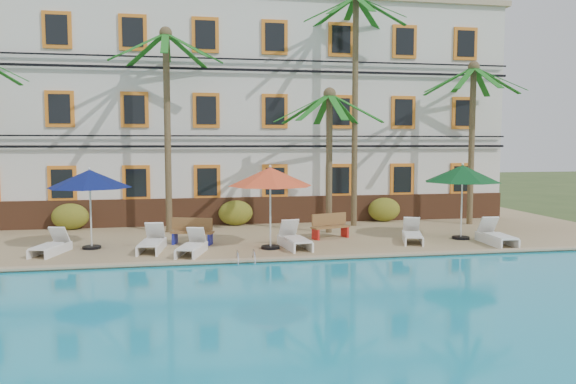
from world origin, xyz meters
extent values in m
plane|color=#384C23|center=(0.00, 0.00, 0.00)|extent=(100.00, 100.00, 0.00)
cube|color=tan|center=(0.00, 5.00, 0.12)|extent=(30.00, 12.00, 0.25)
cube|color=#199BBF|center=(0.00, -7.00, 0.10)|extent=(26.00, 12.00, 0.20)
cube|color=tan|center=(0.00, -0.90, 0.28)|extent=(30.00, 0.35, 0.06)
cube|color=silver|center=(0.00, 10.00, 5.25)|extent=(25.00, 6.00, 10.00)
cube|color=brown|center=(0.00, 6.94, 0.85)|extent=(25.00, 0.12, 1.20)
cube|color=tan|center=(0.00, 10.00, 10.35)|extent=(25.40, 6.40, 0.25)
cube|color=orange|center=(-7.50, 6.95, 2.15)|extent=(1.15, 0.10, 1.50)
cube|color=black|center=(-7.50, 6.90, 2.15)|extent=(0.85, 0.04, 1.20)
cube|color=orange|center=(-4.50, 6.95, 2.15)|extent=(1.15, 0.10, 1.50)
cube|color=black|center=(-4.50, 6.90, 2.15)|extent=(0.85, 0.04, 1.20)
cube|color=orange|center=(-1.50, 6.95, 2.15)|extent=(1.15, 0.10, 1.50)
cube|color=black|center=(-1.50, 6.90, 2.15)|extent=(0.85, 0.04, 1.20)
cube|color=orange|center=(1.50, 6.95, 2.15)|extent=(1.15, 0.10, 1.50)
cube|color=black|center=(1.50, 6.90, 2.15)|extent=(0.85, 0.04, 1.20)
cube|color=orange|center=(4.50, 6.95, 2.15)|extent=(1.15, 0.10, 1.50)
cube|color=black|center=(4.50, 6.90, 2.15)|extent=(0.85, 0.04, 1.20)
cube|color=orange|center=(7.50, 6.95, 2.15)|extent=(1.15, 0.10, 1.50)
cube|color=black|center=(7.50, 6.90, 2.15)|extent=(0.85, 0.04, 1.20)
cube|color=orange|center=(10.50, 6.95, 2.15)|extent=(1.15, 0.10, 1.50)
cube|color=black|center=(10.50, 6.90, 2.15)|extent=(0.85, 0.04, 1.20)
cube|color=orange|center=(-7.50, 6.95, 5.25)|extent=(1.15, 0.10, 1.50)
cube|color=black|center=(-7.50, 6.90, 5.25)|extent=(0.85, 0.04, 1.20)
cube|color=orange|center=(-4.50, 6.95, 5.25)|extent=(1.15, 0.10, 1.50)
cube|color=black|center=(-4.50, 6.90, 5.25)|extent=(0.85, 0.04, 1.20)
cube|color=orange|center=(-1.50, 6.95, 5.25)|extent=(1.15, 0.10, 1.50)
cube|color=black|center=(-1.50, 6.90, 5.25)|extent=(0.85, 0.04, 1.20)
cube|color=orange|center=(1.50, 6.95, 5.25)|extent=(1.15, 0.10, 1.50)
cube|color=black|center=(1.50, 6.90, 5.25)|extent=(0.85, 0.04, 1.20)
cube|color=orange|center=(4.50, 6.95, 5.25)|extent=(1.15, 0.10, 1.50)
cube|color=black|center=(4.50, 6.90, 5.25)|extent=(0.85, 0.04, 1.20)
cube|color=orange|center=(7.50, 6.95, 5.25)|extent=(1.15, 0.10, 1.50)
cube|color=black|center=(7.50, 6.90, 5.25)|extent=(0.85, 0.04, 1.20)
cube|color=orange|center=(10.50, 6.95, 5.25)|extent=(1.15, 0.10, 1.50)
cube|color=black|center=(10.50, 6.90, 5.25)|extent=(0.85, 0.04, 1.20)
cube|color=orange|center=(-7.50, 6.95, 8.45)|extent=(1.15, 0.10, 1.50)
cube|color=black|center=(-7.50, 6.90, 8.45)|extent=(0.85, 0.04, 1.20)
cube|color=orange|center=(-4.50, 6.95, 8.45)|extent=(1.15, 0.10, 1.50)
cube|color=black|center=(-4.50, 6.90, 8.45)|extent=(0.85, 0.04, 1.20)
cube|color=orange|center=(-1.50, 6.95, 8.45)|extent=(1.15, 0.10, 1.50)
cube|color=black|center=(-1.50, 6.90, 8.45)|extent=(0.85, 0.04, 1.20)
cube|color=orange|center=(1.50, 6.95, 8.45)|extent=(1.15, 0.10, 1.50)
cube|color=black|center=(1.50, 6.90, 8.45)|extent=(0.85, 0.04, 1.20)
cube|color=orange|center=(4.50, 6.95, 8.45)|extent=(1.15, 0.10, 1.50)
cube|color=black|center=(4.50, 6.90, 8.45)|extent=(0.85, 0.04, 1.20)
cube|color=orange|center=(7.50, 6.95, 8.45)|extent=(1.15, 0.10, 1.50)
cube|color=black|center=(7.50, 6.90, 8.45)|extent=(0.85, 0.04, 1.20)
cube|color=orange|center=(10.50, 6.95, 8.45)|extent=(1.15, 0.10, 1.50)
cube|color=black|center=(10.50, 6.90, 8.45)|extent=(0.85, 0.04, 1.20)
cube|color=black|center=(0.00, 6.80, 3.70)|extent=(25.00, 0.08, 0.10)
cube|color=black|center=(0.00, 6.80, 4.15)|extent=(25.00, 0.08, 0.06)
cube|color=black|center=(0.00, 6.80, 7.00)|extent=(25.00, 0.08, 0.10)
cube|color=black|center=(0.00, 6.80, 7.45)|extent=(25.00, 0.08, 0.06)
cylinder|color=brown|center=(-3.11, 5.25, 4.20)|extent=(0.26, 0.26, 7.91)
sphere|color=brown|center=(-3.11, 5.25, 8.16)|extent=(0.50, 0.50, 0.50)
cube|color=#17621A|center=(-3.11, 6.36, 7.60)|extent=(0.28, 2.25, 1.14)
cube|color=#17621A|center=(-3.90, 6.04, 7.60)|extent=(1.79, 1.79, 1.14)
cube|color=#17621A|center=(-4.22, 5.25, 7.60)|extent=(2.25, 0.28, 1.14)
cube|color=#17621A|center=(-3.90, 4.45, 7.60)|extent=(1.79, 1.79, 1.14)
cube|color=#17621A|center=(-3.11, 4.13, 7.60)|extent=(0.28, 2.25, 1.14)
cube|color=#17621A|center=(-2.31, 4.45, 7.60)|extent=(1.79, 1.79, 1.14)
cube|color=#17621A|center=(-1.99, 5.25, 7.60)|extent=(2.25, 0.28, 1.14)
cube|color=#17621A|center=(-2.31, 6.04, 7.60)|extent=(1.79, 1.79, 1.14)
cylinder|color=brown|center=(3.23, 4.02, 3.02)|extent=(0.26, 0.26, 5.53)
sphere|color=brown|center=(3.23, 4.02, 5.78)|extent=(0.50, 0.50, 0.50)
cube|color=#17621A|center=(3.23, 5.13, 5.23)|extent=(0.28, 2.25, 1.14)
cube|color=#17621A|center=(2.44, 4.81, 5.23)|extent=(1.79, 1.79, 1.14)
cube|color=#17621A|center=(2.11, 4.02, 5.23)|extent=(2.25, 0.28, 1.14)
cube|color=#17621A|center=(2.44, 3.22, 5.23)|extent=(1.79, 1.79, 1.14)
cube|color=#17621A|center=(3.23, 2.90, 5.23)|extent=(0.28, 2.25, 1.14)
cube|color=#17621A|center=(4.02, 3.22, 5.23)|extent=(1.79, 1.79, 1.14)
cube|color=#17621A|center=(4.35, 4.02, 5.23)|extent=(2.25, 0.28, 1.14)
cube|color=#17621A|center=(4.02, 4.81, 5.23)|extent=(1.79, 1.79, 1.14)
cylinder|color=brown|center=(4.78, 5.64, 5.13)|extent=(0.26, 0.26, 9.76)
cube|color=#17621A|center=(4.78, 6.76, 9.45)|extent=(0.28, 2.25, 1.14)
cube|color=#17621A|center=(3.99, 6.43, 9.45)|extent=(1.79, 1.79, 1.14)
cube|color=#17621A|center=(3.66, 5.64, 9.45)|extent=(2.25, 0.28, 1.14)
cube|color=#17621A|center=(3.99, 4.85, 9.45)|extent=(1.79, 1.79, 1.14)
cube|color=#17621A|center=(4.78, 4.52, 9.45)|extent=(0.28, 2.25, 1.14)
cube|color=#17621A|center=(5.57, 4.85, 9.45)|extent=(1.79, 1.79, 1.14)
cube|color=#17621A|center=(5.90, 5.64, 9.45)|extent=(2.25, 0.28, 1.14)
cube|color=#17621A|center=(5.57, 6.43, 9.45)|extent=(1.79, 1.79, 1.14)
cylinder|color=brown|center=(9.98, 5.16, 3.70)|extent=(0.26, 0.26, 6.89)
sphere|color=brown|center=(9.98, 5.16, 7.14)|extent=(0.50, 0.50, 0.50)
cube|color=#17621A|center=(9.98, 6.27, 6.58)|extent=(0.28, 2.25, 1.14)
cube|color=#17621A|center=(9.19, 5.95, 6.58)|extent=(1.79, 1.79, 1.14)
cube|color=#17621A|center=(8.87, 5.16, 6.58)|extent=(2.25, 0.28, 1.14)
cube|color=#17621A|center=(9.19, 4.37, 6.58)|extent=(1.79, 1.79, 1.14)
cube|color=#17621A|center=(9.98, 4.04, 6.58)|extent=(0.28, 2.25, 1.14)
cube|color=#17621A|center=(10.77, 4.37, 6.58)|extent=(1.79, 1.79, 1.14)
cube|color=#17621A|center=(11.10, 5.16, 6.58)|extent=(2.25, 0.28, 1.14)
cube|color=#17621A|center=(10.77, 5.95, 6.58)|extent=(1.79, 1.79, 1.14)
ellipsoid|color=#2A5217|center=(-7.16, 6.60, 0.80)|extent=(1.50, 0.90, 1.10)
ellipsoid|color=#2A5217|center=(-0.29, 6.60, 0.80)|extent=(1.50, 0.90, 1.10)
ellipsoid|color=#2A5217|center=(6.52, 6.60, 0.80)|extent=(1.50, 0.90, 1.10)
cylinder|color=black|center=(-5.61, 2.06, 0.29)|extent=(0.62, 0.62, 0.09)
cylinder|color=silver|center=(-5.61, 2.06, 1.59)|extent=(0.06, 0.06, 2.67)
cone|color=#0C1557|center=(-5.61, 2.06, 2.64)|extent=(2.78, 2.78, 0.61)
sphere|color=silver|center=(-5.61, 2.06, 2.98)|extent=(0.10, 0.10, 0.10)
cylinder|color=black|center=(0.39, 0.96, 0.30)|extent=(0.64, 0.64, 0.09)
cylinder|color=silver|center=(0.39, 0.96, 1.63)|extent=(0.06, 0.06, 2.75)
cone|color=#E54B25|center=(0.39, 0.96, 2.71)|extent=(2.87, 2.87, 0.63)
sphere|color=silver|center=(0.39, 0.96, 3.06)|extent=(0.10, 0.10, 0.10)
cylinder|color=black|center=(7.72, 1.59, 0.30)|extent=(0.64, 0.64, 0.09)
cylinder|color=silver|center=(7.72, 1.59, 1.62)|extent=(0.06, 0.06, 2.75)
cone|color=#0B441C|center=(7.72, 1.59, 2.71)|extent=(2.86, 2.86, 0.63)
sphere|color=silver|center=(7.72, 1.59, 3.06)|extent=(0.10, 0.10, 0.10)
cube|color=white|center=(-6.83, 1.06, 0.56)|extent=(0.88, 1.35, 0.06)
cube|color=white|center=(-6.60, 1.89, 0.77)|extent=(0.67, 0.59, 0.62)
cube|color=white|center=(-7.04, 1.37, 0.39)|extent=(0.52, 1.72, 0.29)
cube|color=white|center=(-6.49, 1.22, 0.39)|extent=(0.52, 1.72, 0.29)
cube|color=white|center=(-3.60, 0.96, 0.58)|extent=(0.78, 1.41, 0.06)
cube|color=white|center=(-3.48, 1.89, 0.82)|extent=(0.68, 0.57, 0.67)
cube|color=white|center=(-3.87, 1.26, 0.41)|extent=(0.29, 1.91, 0.31)
cube|color=white|center=(-3.26, 1.18, 0.41)|extent=(0.29, 1.91, 0.31)
cube|color=white|center=(-2.33, 0.17, 0.55)|extent=(0.90, 1.35, 0.06)
cube|color=white|center=(-2.09, 0.99, 0.77)|extent=(0.68, 0.60, 0.62)
cube|color=white|center=(-2.54, 0.48, 0.39)|extent=(0.55, 1.71, 0.29)
cube|color=white|center=(-1.99, 0.31, 0.39)|extent=(0.55, 1.71, 0.29)
cube|color=white|center=(1.26, 0.67, 0.59)|extent=(0.80, 1.45, 0.06)
cube|color=white|center=(1.14, 1.62, 0.83)|extent=(0.70, 0.58, 0.69)
cube|color=white|center=(0.91, 0.89, 0.41)|extent=(0.30, 1.96, 0.32)
cube|color=white|center=(1.54, 0.97, 0.41)|extent=(0.30, 1.96, 0.32)
cube|color=white|center=(5.57, 1.02, 0.57)|extent=(0.97, 1.41, 0.06)
cube|color=white|center=(5.86, 1.86, 0.80)|extent=(0.72, 0.64, 0.64)
cube|color=white|center=(5.37, 1.35, 0.40)|extent=(0.64, 1.76, 0.30)
cube|color=white|center=(5.93, 1.16, 0.40)|extent=(0.64, 1.76, 0.30)
cube|color=white|center=(8.42, 0.06, 0.59)|extent=(0.72, 1.42, 0.06)
cube|color=white|center=(8.47, 1.02, 0.84)|extent=(0.67, 0.55, 0.69)
cube|color=white|center=(8.11, 0.35, 0.41)|extent=(0.18, 1.97, 0.32)
cube|color=white|center=(8.75, 0.31, 0.41)|extent=(0.18, 1.97, 0.32)
cube|color=olive|center=(-2.22, 2.27, 0.68)|extent=(1.57, 0.89, 0.06)
cube|color=olive|center=(-2.15, 2.48, 0.95)|extent=(1.45, 0.52, 0.45)
cube|color=#1B2199|center=(-2.84, 2.47, 0.45)|extent=(0.21, 0.45, 0.40)
cube|color=#1B2199|center=(-1.60, 2.07, 0.45)|extent=(0.21, 0.45, 0.40)
cube|color=olive|center=(2.93, 2.62, 0.68)|extent=(1.57, 0.88, 0.06)
cube|color=olive|center=(2.87, 2.83, 0.95)|extent=(1.45, 0.51, 0.45)
cube|color=red|center=(2.31, 2.42, 0.45)|extent=(0.21, 0.45, 0.40)
cube|color=red|center=(3.55, 2.81, 0.45)|extent=(0.21, 0.45, 0.40)
torus|color=silver|center=(-0.91, -1.00, 0.25)|extent=(0.04, 0.74, 0.74)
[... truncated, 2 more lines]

